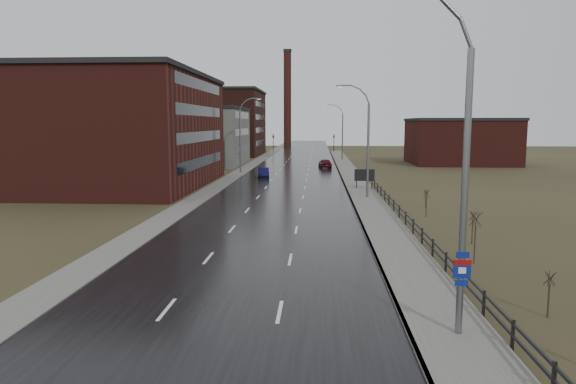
# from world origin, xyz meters

# --- Properties ---
(ground) EXTENTS (320.00, 320.00, 0.00)m
(ground) POSITION_xyz_m (0.00, 0.00, 0.00)
(ground) COLOR #2D2819
(ground) RESTS_ON ground
(road) EXTENTS (14.00, 300.00, 0.06)m
(road) POSITION_xyz_m (0.00, 60.00, 0.03)
(road) COLOR black
(road) RESTS_ON ground
(sidewalk_right) EXTENTS (3.20, 180.00, 0.18)m
(sidewalk_right) POSITION_xyz_m (8.60, 35.00, 0.09)
(sidewalk_right) COLOR #595651
(sidewalk_right) RESTS_ON ground
(curb_right) EXTENTS (0.16, 180.00, 0.18)m
(curb_right) POSITION_xyz_m (7.08, 35.00, 0.09)
(curb_right) COLOR slate
(curb_right) RESTS_ON ground
(sidewalk_left) EXTENTS (2.40, 260.00, 0.12)m
(sidewalk_left) POSITION_xyz_m (-8.20, 60.00, 0.06)
(sidewalk_left) COLOR #595651
(sidewalk_left) RESTS_ON ground
(warehouse_near) EXTENTS (22.44, 28.56, 13.50)m
(warehouse_near) POSITION_xyz_m (-20.99, 45.00, 6.76)
(warehouse_near) COLOR #471914
(warehouse_near) RESTS_ON ground
(warehouse_mid) EXTENTS (16.32, 20.40, 10.50)m
(warehouse_mid) POSITION_xyz_m (-17.99, 78.00, 5.26)
(warehouse_mid) COLOR slate
(warehouse_mid) RESTS_ON ground
(warehouse_far) EXTENTS (26.52, 24.48, 15.50)m
(warehouse_far) POSITION_xyz_m (-22.99, 108.00, 7.76)
(warehouse_far) COLOR #331611
(warehouse_far) RESTS_ON ground
(building_right) EXTENTS (18.36, 16.32, 8.50)m
(building_right) POSITION_xyz_m (30.30, 82.00, 4.26)
(building_right) COLOR #471914
(building_right) RESTS_ON ground
(smokestack) EXTENTS (2.70, 2.70, 30.70)m
(smokestack) POSITION_xyz_m (-6.00, 150.00, 15.50)
(smokestack) COLOR #331611
(smokestack) RESTS_ON ground
(streetlight_main) EXTENTS (3.91, 0.29, 12.11)m
(streetlight_main) POSITION_xyz_m (8.47, 2.00, 6.06)
(streetlight_main) COLOR slate
(streetlight_main) RESTS_ON ground
(streetlight_right_mid) EXTENTS (3.36, 0.28, 11.35)m
(streetlight_right_mid) POSITION_xyz_m (8.50, 36.00, 5.84)
(streetlight_right_mid) COLOR slate
(streetlight_right_mid) RESTS_ON ground
(streetlight_left) EXTENTS (3.36, 0.28, 11.35)m
(streetlight_left) POSITION_xyz_m (-7.70, 62.00, 5.84)
(streetlight_left) COLOR slate
(streetlight_left) RESTS_ON ground
(streetlight_right_far) EXTENTS (3.36, 0.28, 11.35)m
(streetlight_right_far) POSITION_xyz_m (8.50, 90.00, 5.84)
(streetlight_right_far) COLOR slate
(streetlight_right_far) RESTS_ON ground
(guardrail) EXTENTS (0.10, 53.05, 1.10)m
(guardrail) POSITION_xyz_m (10.30, 18.31, 0.71)
(guardrail) COLOR black
(guardrail) RESTS_ON ground
(shrub_b) EXTENTS (0.44, 0.47, 1.84)m
(shrub_b) POSITION_xyz_m (12.83, 4.18, 0.98)
(shrub_b) COLOR #382D23
(shrub_b) RESTS_ON ground
(shrub_c) EXTENTS (0.67, 0.71, 2.87)m
(shrub_c) POSITION_xyz_m (12.31, 12.00, 1.52)
(shrub_c) COLOR #382D23
(shrub_c) RESTS_ON ground
(shrub_d) EXTENTS (0.50, 0.53, 2.10)m
(shrub_d) POSITION_xyz_m (13.52, 16.55, 1.11)
(shrub_d) COLOR #382D23
(shrub_d) RESTS_ON ground
(shrub_e) EXTENTS (0.53, 0.56, 2.25)m
(shrub_e) POSITION_xyz_m (12.62, 25.97, 1.19)
(shrub_e) COLOR #382D23
(shrub_e) RESTS_ON ground
(shrub_f) EXTENTS (0.40, 0.41, 1.63)m
(shrub_f) POSITION_xyz_m (13.52, 30.70, 0.86)
(shrub_f) COLOR #382D23
(shrub_f) RESTS_ON ground
(billboard) EXTENTS (2.29, 0.17, 2.39)m
(billboard) POSITION_xyz_m (9.10, 42.66, 1.64)
(billboard) COLOR black
(billboard) RESTS_ON ground
(traffic_light_left) EXTENTS (0.58, 2.73, 5.30)m
(traffic_light_left) POSITION_xyz_m (-8.00, 120.00, 4.60)
(traffic_light_left) COLOR black
(traffic_light_left) RESTS_ON ground
(traffic_light_right) EXTENTS (0.58, 2.73, 5.30)m
(traffic_light_right) POSITION_xyz_m (8.00, 120.00, 4.60)
(traffic_light_right) COLOR black
(traffic_light_right) RESTS_ON ground
(car_near) EXTENTS (2.03, 4.43, 1.41)m
(car_near) POSITION_xyz_m (-3.73, 54.80, 0.70)
(car_near) COLOR #0B0C37
(car_near) RESTS_ON ground
(car_far) EXTENTS (2.41, 4.93, 1.62)m
(car_far) POSITION_xyz_m (5.05, 70.85, 0.81)
(car_far) COLOR #4C0C17
(car_far) RESTS_ON ground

